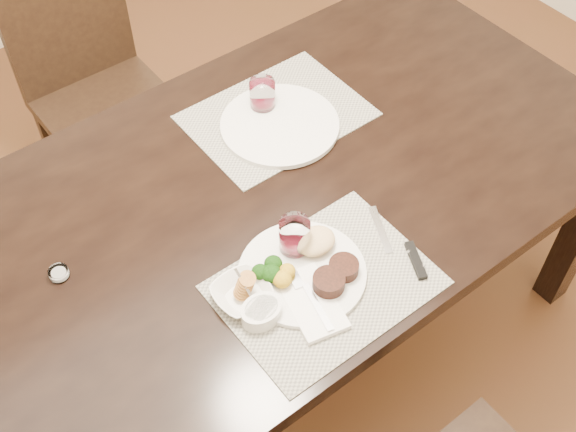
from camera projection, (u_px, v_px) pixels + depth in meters
ground_plane at (261, 350)px, 2.33m from camera, size 4.50×4.50×0.00m
dining_table at (253, 219)px, 1.82m from camera, size 2.00×1.00×0.75m
chair_far at (92, 80)px, 2.42m from camera, size 0.42×0.42×0.90m
placemat_near at (325, 285)px, 1.59m from camera, size 0.46×0.34×0.00m
placemat_far at (277, 116)px, 1.94m from camera, size 0.46×0.34×0.00m
dinner_plate at (308, 268)px, 1.60m from camera, size 0.29×0.29×0.05m
napkin_fork at (311, 302)px, 1.55m from camera, size 0.14×0.20×0.02m
steak_knife at (407, 253)px, 1.64m from camera, size 0.08×0.24×0.01m
cracker_bowl at (242, 293)px, 1.55m from camera, size 0.13×0.13×0.05m
sauce_ramekin at (261, 311)px, 1.52m from camera, size 0.09×0.14×0.07m
wine_glass_near at (295, 239)px, 1.62m from camera, size 0.07×0.07×0.10m
far_plate at (280, 125)px, 1.90m from camera, size 0.32×0.32×0.01m
wine_glass_far at (263, 97)px, 1.92m from camera, size 0.07×0.07×0.09m
salt_cellar at (59, 273)px, 1.60m from camera, size 0.04×0.04×0.02m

